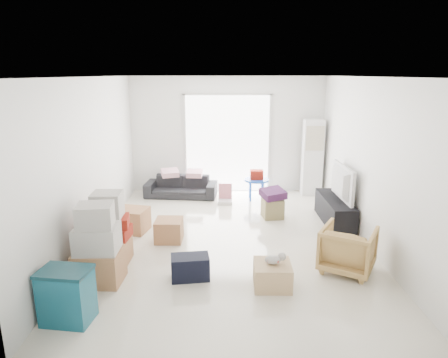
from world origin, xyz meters
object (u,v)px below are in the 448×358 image
ac_tower (312,158)px  television (336,195)px  kids_table (257,179)px  storage_bins (67,296)px  sofa (181,183)px  ottoman (272,208)px  wood_crate (272,275)px  tv_console (335,211)px  armchair (348,247)px

ac_tower → television: size_ratio=1.57×
kids_table → storage_bins: bearing=-119.2°
television → sofa: 3.52m
ottoman → wood_crate: ottoman is taller
television → sofa: (-3.07, 1.70, -0.23)m
ottoman → sofa: bearing=144.0°
ac_tower → sofa: 3.08m
television → kids_table: 1.99m
sofa → television: bearing=-23.1°
sofa → wood_crate: bearing=-62.6°
ottoman → wood_crate: bearing=-97.2°
tv_console → ottoman: 1.18m
sofa → storage_bins: size_ratio=2.52×
armchair → wood_crate: 1.22m
storage_bins → kids_table: bearing=60.8°
kids_table → television: bearing=-46.9°
tv_console → kids_table: 2.01m
sofa → kids_table: bearing=-2.2°
kids_table → wood_crate: bearing=-91.7°
television → ottoman: bearing=73.8°
storage_bins → kids_table: size_ratio=0.95×
television → storage_bins: (-3.90, -3.09, -0.23)m
armchair → television: bearing=-70.3°
ac_tower → television: (0.05, -1.85, -0.32)m
wood_crate → tv_console: bearing=57.7°
television → sofa: size_ratio=0.69×
armchair → kids_table: size_ratio=1.07×
sofa → storage_bins: storage_bins is taller
ac_tower → sofa: size_ratio=1.08×
armchair → ottoman: armchair is taller
sofa → ottoman: (1.93, -1.40, -0.13)m
kids_table → wood_crate: (-0.12, -3.79, -0.32)m
tv_console → television: size_ratio=1.29×
tv_console → ottoman: bearing=165.5°
ac_tower → armchair: bearing=-94.6°
storage_bins → ottoman: size_ratio=1.68×
tv_console → storage_bins: storage_bins is taller
television → tv_console: bearing=-0.0°
ac_tower → television: 1.88m
storage_bins → ottoman: storage_bins is taller
ac_tower → sofa: ac_tower is taller
sofa → storage_bins: 4.86m
ac_tower → television: bearing=-88.4°
tv_console → ac_tower: bearing=91.6°
tv_console → television: (0.00, 0.00, 0.31)m
kids_table → wood_crate: 3.81m
armchair → kids_table: 3.51m
ottoman → ac_tower: bearing=54.8°
television → wood_crate: (-1.48, -2.34, -0.39)m
ac_tower → kids_table: bearing=-163.4°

